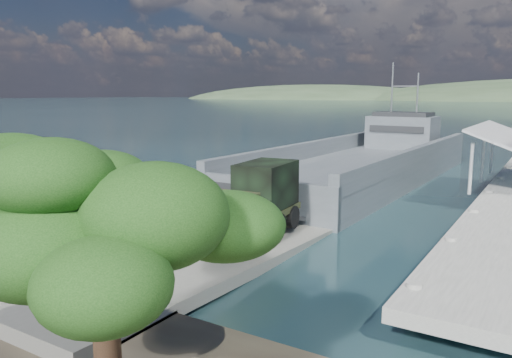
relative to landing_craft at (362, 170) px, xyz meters
name	(u,v)px	position (x,y,z in m)	size (l,w,h in m)	color
ground	(180,250)	(-0.82, -22.60, -0.92)	(1400.00, 1400.00, 0.00)	#1B3C41
boat_ramp	(165,250)	(-0.82, -23.60, -0.67)	(10.00, 18.00, 0.50)	slate
shoreline_rocks	(98,229)	(-7.02, -22.10, -0.92)	(3.20, 5.60, 0.90)	#545452
landing_craft	(362,170)	(0.00, 0.00, 0.00)	(10.40, 38.12, 11.26)	#51595F
military_truck	(254,202)	(1.90, -20.26, 1.30)	(3.00, 7.63, 3.46)	black
soldier	(106,219)	(-4.25, -23.93, 0.43)	(0.62, 0.41, 1.70)	#1F311B
overhang_tree	(100,207)	(6.30, -33.29, 4.13)	(6.95, 6.40, 6.31)	black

